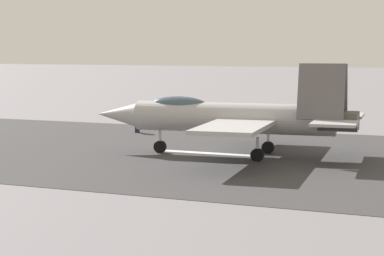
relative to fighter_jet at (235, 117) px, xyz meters
The scene contains 5 objects.
ground_plane 2.69m from the fighter_jet, 20.68° to the right, with size 400.00×400.00×0.00m, color slate.
runway_strip 2.67m from the fighter_jet, 20.98° to the right, with size 240.00×26.00×0.02m.
fighter_jet is the anchor object (origin of this frame).
crew_person 13.71m from the fighter_jet, 38.16° to the right, with size 0.50×0.55×1.71m.
marker_cone_mid 14.51m from the fighter_jet, 59.97° to the right, with size 0.44×0.44×0.55m, color orange.
Camera 1 is at (-14.75, 40.39, 6.43)m, focal length 66.66 mm.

